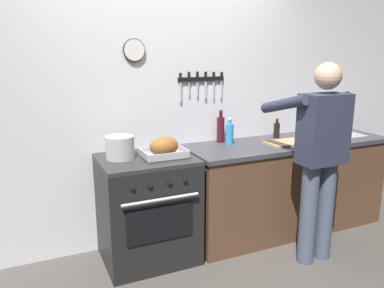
{
  "coord_description": "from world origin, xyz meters",
  "views": [
    {
      "loc": [
        -1.1,
        -1.89,
        1.75
      ],
      "look_at": [
        0.13,
        0.85,
        1.01
      ],
      "focal_mm": 35.76,
      "sensor_mm": 36.0,
      "label": 1
    }
  ],
  "objects_px": {
    "roasting_pan": "(164,148)",
    "bottle_soy_sauce": "(277,130)",
    "person_cook": "(320,151)",
    "stove": "(148,209)",
    "cutting_board": "(285,143)",
    "bottle_dish_soap": "(230,133)",
    "bottle_wine_red": "(221,129)",
    "stock_pot": "(120,147)"
  },
  "relations": [
    {
      "from": "roasting_pan",
      "to": "bottle_soy_sauce",
      "type": "xyz_separation_m",
      "value": [
        1.26,
        0.22,
        0.0
      ]
    },
    {
      "from": "person_cook",
      "to": "bottle_soy_sauce",
      "type": "relative_size",
      "value": 8.54
    },
    {
      "from": "stove",
      "to": "cutting_board",
      "type": "xyz_separation_m",
      "value": [
        1.32,
        -0.08,
        0.46
      ]
    },
    {
      "from": "roasting_pan",
      "to": "cutting_board",
      "type": "height_order",
      "value": "roasting_pan"
    },
    {
      "from": "cutting_board",
      "to": "stove",
      "type": "bearing_deg",
      "value": 176.33
    },
    {
      "from": "bottle_dish_soap",
      "to": "stove",
      "type": "bearing_deg",
      "value": -172.17
    },
    {
      "from": "bottle_wine_red",
      "to": "stove",
      "type": "bearing_deg",
      "value": -164.34
    },
    {
      "from": "roasting_pan",
      "to": "person_cook",
      "type": "bearing_deg",
      "value": -24.47
    },
    {
      "from": "stock_pot",
      "to": "bottle_wine_red",
      "type": "height_order",
      "value": "bottle_wine_red"
    },
    {
      "from": "bottle_wine_red",
      "to": "bottle_dish_soap",
      "type": "bearing_deg",
      "value": -72.37
    },
    {
      "from": "stock_pot",
      "to": "bottle_wine_red",
      "type": "relative_size",
      "value": 0.76
    },
    {
      "from": "bottle_soy_sauce",
      "to": "bottle_dish_soap",
      "type": "distance_m",
      "value": 0.56
    },
    {
      "from": "roasting_pan",
      "to": "bottle_wine_red",
      "type": "xyz_separation_m",
      "value": [
        0.67,
        0.29,
        0.05
      ]
    },
    {
      "from": "bottle_soy_sauce",
      "to": "bottle_dish_soap",
      "type": "bearing_deg",
      "value": -175.76
    },
    {
      "from": "stock_pot",
      "to": "bottle_dish_soap",
      "type": "bearing_deg",
      "value": 3.16
    },
    {
      "from": "person_cook",
      "to": "bottle_dish_soap",
      "type": "relative_size",
      "value": 6.73
    },
    {
      "from": "stove",
      "to": "bottle_wine_red",
      "type": "bearing_deg",
      "value": 15.66
    },
    {
      "from": "roasting_pan",
      "to": "bottle_dish_soap",
      "type": "height_order",
      "value": "bottle_dish_soap"
    },
    {
      "from": "bottle_dish_soap",
      "to": "bottle_wine_red",
      "type": "bearing_deg",
      "value": 107.63
    },
    {
      "from": "stove",
      "to": "bottle_soy_sauce",
      "type": "relative_size",
      "value": 4.63
    },
    {
      "from": "person_cook",
      "to": "roasting_pan",
      "type": "distance_m",
      "value": 1.26
    },
    {
      "from": "person_cook",
      "to": "bottle_dish_soap",
      "type": "distance_m",
      "value": 0.83
    },
    {
      "from": "stock_pot",
      "to": "stove",
      "type": "bearing_deg",
      "value": -16.46
    },
    {
      "from": "bottle_dish_soap",
      "to": "cutting_board",
      "type": "bearing_deg",
      "value": -22.52
    },
    {
      "from": "cutting_board",
      "to": "roasting_pan",
      "type": "bearing_deg",
      "value": 178.8
    },
    {
      "from": "person_cook",
      "to": "stock_pot",
      "type": "relative_size",
      "value": 7.22
    },
    {
      "from": "stock_pot",
      "to": "bottle_dish_soap",
      "type": "distance_m",
      "value": 1.04
    },
    {
      "from": "stove",
      "to": "bottle_wine_red",
      "type": "height_order",
      "value": "bottle_wine_red"
    },
    {
      "from": "stove",
      "to": "roasting_pan",
      "type": "distance_m",
      "value": 0.55
    },
    {
      "from": "bottle_wine_red",
      "to": "bottle_dish_soap",
      "type": "xyz_separation_m",
      "value": [
        0.04,
        -0.11,
        -0.02
      ]
    },
    {
      "from": "stock_pot",
      "to": "bottle_soy_sauce",
      "type": "distance_m",
      "value": 1.6
    },
    {
      "from": "bottle_wine_red",
      "to": "roasting_pan",
      "type": "bearing_deg",
      "value": -156.93
    },
    {
      "from": "stove",
      "to": "bottle_wine_red",
      "type": "relative_size",
      "value": 2.96
    },
    {
      "from": "stock_pot",
      "to": "bottle_wine_red",
      "type": "distance_m",
      "value": 1.02
    },
    {
      "from": "stove",
      "to": "bottle_soy_sauce",
      "type": "xyz_separation_m",
      "value": [
        1.4,
        0.16,
        0.53
      ]
    },
    {
      "from": "stove",
      "to": "bottle_soy_sauce",
      "type": "distance_m",
      "value": 1.5
    },
    {
      "from": "bottle_wine_red",
      "to": "person_cook",
      "type": "bearing_deg",
      "value": -59.51
    },
    {
      "from": "stove",
      "to": "bottle_dish_soap",
      "type": "relative_size",
      "value": 3.65
    },
    {
      "from": "person_cook",
      "to": "stove",
      "type": "bearing_deg",
      "value": 79.21
    },
    {
      "from": "person_cook",
      "to": "bottle_dish_soap",
      "type": "xyz_separation_m",
      "value": [
        -0.44,
        0.7,
        0.05
      ]
    },
    {
      "from": "person_cook",
      "to": "cutting_board",
      "type": "distance_m",
      "value": 0.5
    },
    {
      "from": "roasting_pan",
      "to": "bottle_dish_soap",
      "type": "bearing_deg",
      "value": 13.96
    }
  ]
}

